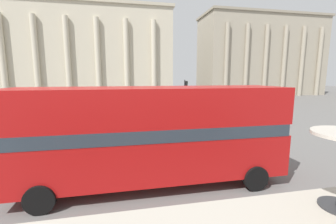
{
  "coord_description": "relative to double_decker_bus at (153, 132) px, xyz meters",
  "views": [
    {
      "loc": [
        -0.55,
        -1.94,
        4.32
      ],
      "look_at": [
        3.05,
        15.7,
        1.51
      ],
      "focal_mm": 24.0,
      "sensor_mm": 36.0,
      "label": 1
    }
  ],
  "objects": [
    {
      "name": "double_decker_bus",
      "position": [
        0.0,
        0.0,
        0.0
      ],
      "size": [
        10.36,
        2.72,
        3.93
      ],
      "rotation": [
        0.0,
        0.0,
        0.06
      ],
      "color": "black",
      "rests_on": "ground_plane"
    },
    {
      "name": "plaza_building_left",
      "position": [
        -9.67,
        39.76,
        6.27
      ],
      "size": [
        36.02,
        17.06,
        16.92
      ],
      "color": "beige",
      "rests_on": "ground_plane"
    },
    {
      "name": "plaza_building_right",
      "position": [
        32.6,
        42.7,
        7.19
      ],
      "size": [
        29.78,
        11.9,
        18.78
      ],
      "color": "#A39984",
      "rests_on": "ground_plane"
    },
    {
      "name": "traffic_light_near",
      "position": [
        -2.69,
        5.28,
        0.08
      ],
      "size": [
        0.42,
        0.24,
        3.46
      ],
      "color": "black",
      "rests_on": "ground_plane"
    },
    {
      "name": "traffic_light_mid",
      "position": [
        5.31,
        14.01,
        0.42
      ],
      "size": [
        0.42,
        0.24,
        4.01
      ],
      "color": "black",
      "rests_on": "ground_plane"
    },
    {
      "name": "car_white",
      "position": [
        -0.58,
        22.07,
        -1.49
      ],
      "size": [
        4.2,
        1.93,
        1.35
      ],
      "rotation": [
        0.0,
        0.0,
        0.35
      ],
      "color": "black",
      "rests_on": "ground_plane"
    },
    {
      "name": "pedestrian_white",
      "position": [
        -2.36,
        11.35,
        -1.16
      ],
      "size": [
        0.32,
        0.32,
        1.78
      ],
      "rotation": [
        0.0,
        0.0,
        2.16
      ],
      "color": "#282B33",
      "rests_on": "ground_plane"
    },
    {
      "name": "pedestrian_blue",
      "position": [
        6.91,
        19.99,
        -1.23
      ],
      "size": [
        0.32,
        0.32,
        1.67
      ],
      "rotation": [
        0.0,
        0.0,
        2.12
      ],
      "color": "#282B33",
      "rests_on": "ground_plane"
    },
    {
      "name": "pedestrian_black",
      "position": [
        2.57,
        23.66,
        -1.27
      ],
      "size": [
        0.32,
        0.32,
        1.62
      ],
      "rotation": [
        0.0,
        0.0,
        0.57
      ],
      "color": "#282B33",
      "rests_on": "ground_plane"
    }
  ]
}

